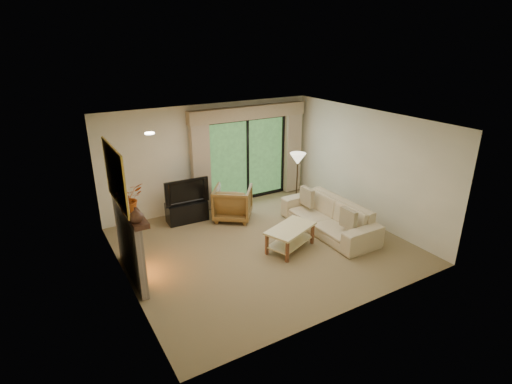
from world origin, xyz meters
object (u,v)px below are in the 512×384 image
sofa (329,216)px  coffee_table (290,238)px  media_console (187,212)px  armchair (233,203)px

sofa → coffee_table: sofa is taller
media_console → coffee_table: coffee_table is taller
media_console → coffee_table: bearing=-58.3°
coffee_table → armchair: bearing=77.9°
armchair → sofa: 2.26m
sofa → media_console: bearing=-129.4°
media_console → coffee_table: (1.32, -2.33, 0.01)m
sofa → coffee_table: size_ratio=2.24×
media_console → armchair: (1.00, -0.42, 0.16)m
armchair → coffee_table: size_ratio=0.81×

